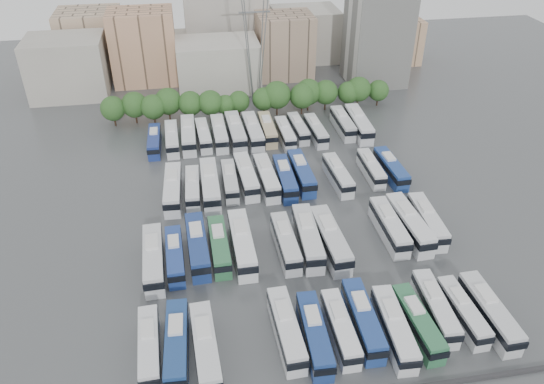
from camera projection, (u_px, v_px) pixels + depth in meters
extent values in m
plane|color=#424447|center=(288.00, 225.00, 86.30)|extent=(220.00, 220.00, 0.00)
cylinder|color=black|center=(115.00, 121.00, 116.02)|extent=(0.36, 0.36, 2.23)
sphere|color=#234C1E|center=(113.00, 108.00, 114.35)|extent=(5.36, 5.36, 5.36)
cylinder|color=black|center=(136.00, 118.00, 117.23)|extent=(0.36, 0.36, 2.35)
sphere|color=#234C1E|center=(134.00, 105.00, 115.47)|extent=(5.64, 5.64, 5.64)
cylinder|color=black|center=(155.00, 120.00, 116.58)|extent=(0.36, 0.36, 2.26)
sphere|color=#234C1E|center=(153.00, 107.00, 114.90)|extent=(5.42, 5.42, 5.42)
cylinder|color=black|center=(170.00, 115.00, 118.29)|extent=(0.36, 0.36, 2.47)
sphere|color=#234C1E|center=(168.00, 101.00, 116.44)|extent=(5.93, 5.93, 5.93)
cylinder|color=black|center=(191.00, 116.00, 118.18)|extent=(0.36, 0.36, 2.26)
sphere|color=#234C1E|center=(190.00, 103.00, 116.50)|extent=(5.42, 5.42, 5.42)
cylinder|color=black|center=(211.00, 116.00, 118.38)|extent=(0.36, 0.36, 2.29)
sphere|color=#234C1E|center=(210.00, 103.00, 116.67)|extent=(5.50, 5.50, 5.50)
cylinder|color=black|center=(226.00, 115.00, 119.20)|extent=(0.36, 0.36, 1.83)
sphere|color=#234C1E|center=(225.00, 105.00, 117.83)|extent=(4.39, 4.39, 4.39)
cylinder|color=black|center=(239.00, 112.00, 120.08)|extent=(0.36, 0.36, 1.99)
sphere|color=#234C1E|center=(239.00, 101.00, 118.60)|extent=(4.77, 4.77, 4.77)
cylinder|color=black|center=(264.00, 111.00, 120.59)|extent=(0.36, 0.36, 2.16)
sphere|color=#234C1E|center=(264.00, 99.00, 118.98)|extent=(5.17, 5.17, 5.17)
cylinder|color=black|center=(277.00, 109.00, 120.75)|extent=(0.36, 0.36, 2.60)
sphere|color=#234C1E|center=(277.00, 95.00, 118.81)|extent=(6.23, 6.23, 6.23)
cylinder|color=black|center=(302.00, 109.00, 121.14)|extent=(0.36, 0.36, 2.36)
sphere|color=#234C1E|center=(302.00, 96.00, 119.38)|extent=(5.66, 5.66, 5.66)
cylinder|color=black|center=(308.00, 105.00, 122.73)|extent=(0.36, 0.36, 2.47)
sphere|color=#234C1E|center=(308.00, 92.00, 120.88)|extent=(5.93, 5.93, 5.93)
cylinder|color=black|center=(325.00, 105.00, 123.08)|extent=(0.36, 0.36, 2.33)
sphere|color=#234C1E|center=(326.00, 92.00, 121.34)|extent=(5.60, 5.60, 5.60)
cylinder|color=black|center=(347.00, 104.00, 123.97)|extent=(0.36, 0.36, 2.09)
sphere|color=#234C1E|center=(348.00, 92.00, 122.41)|extent=(5.01, 5.01, 5.01)
cylinder|color=black|center=(357.00, 102.00, 124.45)|extent=(0.36, 0.36, 2.38)
sphere|color=#234C1E|center=(359.00, 89.00, 122.67)|extent=(5.71, 5.71, 5.71)
cylinder|color=black|center=(377.00, 101.00, 125.15)|extent=(0.36, 0.36, 2.04)
sphere|color=#234C1E|center=(378.00, 90.00, 123.63)|extent=(4.88, 4.88, 4.88)
cube|color=#9E998E|center=(68.00, 67.00, 127.60)|extent=(18.00, 14.00, 14.00)
cube|color=tan|center=(144.00, 47.00, 133.97)|extent=(16.00, 12.00, 18.00)
cube|color=#ADA89E|center=(218.00, 65.00, 131.56)|extent=(20.00, 14.00, 12.00)
cube|color=gray|center=(285.00, 46.00, 137.94)|extent=(14.00, 12.00, 16.00)
cube|color=gray|center=(226.00, 25.00, 146.40)|extent=(22.00, 16.00, 20.00)
cube|color=tan|center=(92.00, 41.00, 140.78)|extent=(16.00, 14.00, 16.00)
cube|color=#A39E93|center=(304.00, 34.00, 149.49)|extent=(18.00, 14.00, 14.00)
cube|color=tan|center=(393.00, 40.00, 148.48)|extent=(14.00, 12.00, 12.00)
cube|color=gray|center=(184.00, 52.00, 142.52)|extent=(12.00, 10.00, 10.00)
cube|color=silver|center=(378.00, 31.00, 131.70)|extent=(14.00, 14.00, 26.00)
cylinder|color=slate|center=(247.00, 34.00, 116.48)|extent=(2.90, 2.91, 33.83)
cylinder|color=slate|center=(245.00, 29.00, 119.77)|extent=(2.90, 2.91, 33.83)
cylinder|color=slate|center=(265.00, 33.00, 117.04)|extent=(2.90, 2.91, 33.83)
cylinder|color=slate|center=(262.00, 28.00, 120.34)|extent=(2.90, 2.91, 33.83)
cube|color=slate|center=(254.00, 12.00, 116.17)|extent=(7.00, 0.30, 0.30)
cube|color=silver|center=(149.00, 348.00, 63.27)|extent=(2.73, 11.13, 3.13)
cube|color=black|center=(149.00, 345.00, 62.83)|extent=(2.85, 11.30, 0.92)
cube|color=silver|center=(147.00, 329.00, 63.43)|extent=(1.67, 3.00, 0.41)
cube|color=navy|center=(177.00, 345.00, 63.42)|extent=(3.09, 12.16, 3.42)
cube|color=black|center=(176.00, 343.00, 62.94)|extent=(3.21, 12.34, 1.00)
cube|color=silver|center=(176.00, 325.00, 63.61)|extent=(1.85, 3.29, 0.44)
cube|color=silver|center=(206.00, 348.00, 63.01)|extent=(3.15, 12.27, 3.45)
cube|color=black|center=(205.00, 346.00, 62.52)|extent=(3.28, 12.46, 1.01)
cube|color=silver|center=(203.00, 328.00, 63.18)|extent=(1.87, 3.32, 0.45)
cube|color=silver|center=(286.00, 330.00, 65.46)|extent=(2.90, 11.98, 3.37)
cube|color=black|center=(287.00, 327.00, 64.98)|extent=(3.02, 12.16, 0.99)
cube|color=silver|center=(284.00, 310.00, 65.63)|extent=(1.78, 3.23, 0.44)
cube|color=navy|center=(314.00, 335.00, 64.79)|extent=(2.94, 11.88, 3.34)
cube|color=black|center=(315.00, 332.00, 64.32)|extent=(3.06, 12.07, 0.98)
cube|color=silver|center=(313.00, 315.00, 64.98)|extent=(1.79, 3.21, 0.43)
cube|color=white|center=(340.00, 329.00, 65.79)|extent=(2.35, 10.99, 3.11)
cube|color=black|center=(341.00, 326.00, 65.35)|extent=(2.46, 11.16, 0.92)
cube|color=silver|center=(338.00, 311.00, 65.96)|extent=(1.56, 2.93, 0.40)
cube|color=navy|center=(363.00, 320.00, 66.77)|extent=(2.85, 12.01, 3.38)
cube|color=black|center=(364.00, 318.00, 66.29)|extent=(2.97, 12.19, 1.00)
cube|color=silver|center=(361.00, 301.00, 66.95)|extent=(1.77, 3.23, 0.44)
cube|color=silver|center=(394.00, 329.00, 65.63)|extent=(3.12, 12.04, 3.38)
cube|color=black|center=(395.00, 326.00, 65.15)|extent=(3.25, 12.22, 0.99)
cube|color=silver|center=(392.00, 309.00, 65.81)|extent=(1.84, 3.26, 0.44)
cube|color=#2E6C45|center=(417.00, 323.00, 66.47)|extent=(2.91, 11.33, 3.18)
cube|color=black|center=(419.00, 321.00, 66.02)|extent=(3.03, 11.50, 0.94)
cube|color=silver|center=(415.00, 305.00, 66.62)|extent=(1.73, 3.07, 0.41)
cube|color=silver|center=(435.00, 308.00, 68.63)|extent=(3.02, 11.53, 3.24)
cube|color=black|center=(436.00, 305.00, 68.17)|extent=(3.14, 11.71, 0.95)
cube|color=silver|center=(433.00, 290.00, 68.81)|extent=(1.78, 3.13, 0.42)
cube|color=silver|center=(462.00, 312.00, 68.16)|extent=(2.57, 10.72, 3.02)
cube|color=black|center=(464.00, 310.00, 67.73)|extent=(2.69, 10.88, 0.89)
cube|color=silver|center=(460.00, 295.00, 68.31)|extent=(1.59, 2.88, 0.39)
cube|color=silver|center=(489.00, 313.00, 67.82)|extent=(2.79, 12.13, 3.42)
cube|color=black|center=(491.00, 310.00, 67.34)|extent=(2.92, 12.31, 1.01)
cube|color=silver|center=(486.00, 293.00, 68.00)|extent=(1.77, 3.25, 0.44)
cube|color=silver|center=(154.00, 260.00, 76.35)|extent=(3.10, 12.79, 3.60)
cube|color=black|center=(153.00, 257.00, 75.84)|extent=(3.23, 12.99, 1.06)
cube|color=silver|center=(152.00, 242.00, 76.53)|extent=(1.91, 3.44, 0.47)
cube|color=navy|center=(175.00, 257.00, 77.28)|extent=(2.67, 11.10, 3.13)
cube|color=black|center=(175.00, 254.00, 76.83)|extent=(2.78, 11.27, 0.92)
cube|color=silver|center=(173.00, 241.00, 77.44)|extent=(1.65, 2.99, 0.40)
cube|color=navy|center=(198.00, 246.00, 78.85)|extent=(3.14, 12.76, 3.59)
cube|color=black|center=(197.00, 244.00, 78.34)|extent=(3.28, 12.96, 1.06)
cube|color=silver|center=(196.00, 229.00, 79.03)|extent=(1.92, 3.44, 0.46)
cube|color=#2F6D44|center=(219.00, 247.00, 79.06)|extent=(2.60, 11.59, 3.28)
cube|color=black|center=(219.00, 244.00, 78.60)|extent=(2.72, 11.76, 0.96)
cube|color=silver|center=(218.00, 231.00, 79.23)|extent=(1.68, 3.10, 0.42)
cube|color=white|center=(242.00, 244.00, 79.13)|extent=(2.91, 13.22, 3.74)
cube|color=black|center=(242.00, 241.00, 78.60)|extent=(3.05, 13.42, 1.10)
cube|color=silver|center=(240.00, 227.00, 79.32)|extent=(1.90, 3.53, 0.48)
cube|color=silver|center=(286.00, 243.00, 79.70)|extent=(2.69, 11.79, 3.33)
cube|color=black|center=(286.00, 240.00, 79.23)|extent=(2.81, 11.97, 0.98)
cube|color=silver|center=(284.00, 227.00, 79.87)|extent=(1.72, 3.16, 0.43)
cube|color=silver|center=(308.00, 238.00, 80.42)|extent=(3.34, 13.21, 3.71)
cube|color=black|center=(308.00, 235.00, 79.89)|extent=(3.48, 13.41, 1.09)
cube|color=silver|center=(306.00, 221.00, 80.62)|extent=(2.00, 3.57, 0.48)
cube|color=silver|center=(330.00, 240.00, 79.97)|extent=(3.36, 13.41, 3.77)
cube|color=black|center=(331.00, 237.00, 79.44)|extent=(3.51, 13.61, 1.11)
cube|color=silver|center=(328.00, 222.00, 80.16)|extent=(2.03, 3.62, 0.49)
cube|color=silver|center=(389.00, 227.00, 82.96)|extent=(2.62, 12.23, 3.46)
cube|color=black|center=(390.00, 224.00, 82.47)|extent=(2.75, 12.42, 1.02)
cube|color=silver|center=(387.00, 211.00, 83.14)|extent=(1.74, 3.26, 0.45)
cube|color=silver|center=(409.00, 225.00, 83.28)|extent=(3.36, 13.14, 3.69)
cube|color=black|center=(410.00, 222.00, 82.76)|extent=(3.50, 13.34, 1.09)
cube|color=silver|center=(406.00, 208.00, 83.46)|extent=(2.00, 3.55, 0.48)
cube|color=silver|center=(427.00, 222.00, 84.20)|extent=(3.13, 12.07, 3.39)
cube|color=black|center=(428.00, 219.00, 83.72)|extent=(3.26, 12.25, 1.00)
cube|color=silver|center=(426.00, 206.00, 84.39)|extent=(1.85, 3.27, 0.44)
cube|color=silver|center=(173.00, 189.00, 91.84)|extent=(3.25, 12.85, 3.61)
cube|color=black|center=(173.00, 187.00, 91.33)|extent=(3.39, 13.04, 1.06)
cube|color=silver|center=(172.00, 175.00, 92.04)|extent=(1.95, 3.47, 0.47)
cube|color=silver|center=(193.00, 189.00, 92.53)|extent=(2.74, 11.05, 3.11)
cube|color=black|center=(193.00, 186.00, 92.09)|extent=(2.85, 11.22, 0.91)
cube|color=silver|center=(192.00, 176.00, 92.70)|extent=(1.66, 2.98, 0.40)
cube|color=silver|center=(210.00, 185.00, 92.75)|extent=(2.94, 13.38, 3.78)
cube|color=black|center=(210.00, 182.00, 92.21)|extent=(3.07, 13.58, 1.11)
cube|color=silver|center=(209.00, 170.00, 92.95)|extent=(1.92, 3.58, 0.49)
cube|color=silver|center=(230.00, 181.00, 94.50)|extent=(2.48, 10.92, 3.09)
cube|color=black|center=(230.00, 179.00, 94.06)|extent=(2.59, 11.09, 0.91)
cube|color=silver|center=(229.00, 169.00, 94.66)|extent=(1.59, 2.93, 0.40)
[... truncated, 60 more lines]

